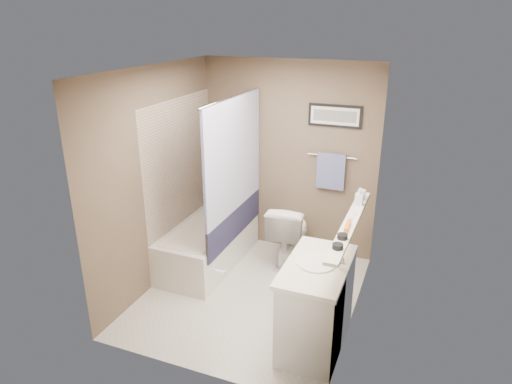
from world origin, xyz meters
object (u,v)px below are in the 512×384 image
at_px(bathtub, 208,244).
at_px(vanity, 316,307).
at_px(candle_bowl_near, 338,246).
at_px(candle_bowl_far, 342,236).
at_px(soap_bottle, 359,196).
at_px(toilet, 289,232).
at_px(glass_jar, 362,195).
at_px(hair_brush_front, 348,226).

height_order(bathtub, vanity, vanity).
relative_size(bathtub, candle_bowl_near, 16.67).
xyz_separation_m(candle_bowl_near, candle_bowl_far, (0.00, 0.19, 0.00)).
distance_m(candle_bowl_near, candle_bowl_far, 0.19).
relative_size(bathtub, soap_bottle, 8.80).
height_order(toilet, candle_bowl_far, candle_bowl_far).
height_order(candle_bowl_near, glass_jar, glass_jar).
distance_m(toilet, candle_bowl_far, 1.80).
distance_m(vanity, hair_brush_front, 0.80).
bearing_deg(toilet, candle_bowl_far, 118.22).
bearing_deg(candle_bowl_near, soap_bottle, 90.00).
xyz_separation_m(toilet, glass_jar, (0.88, -0.43, 0.78)).
distance_m(candle_bowl_far, soap_bottle, 0.80).
height_order(vanity, candle_bowl_near, candle_bowl_near).
height_order(candle_bowl_far, soap_bottle, soap_bottle).
relative_size(bathtub, glass_jar, 15.00).
distance_m(glass_jar, soap_bottle, 0.15).
relative_size(vanity, glass_jar, 9.00).
distance_m(bathtub, vanity, 1.88).
xyz_separation_m(toilet, vanity, (0.70, -1.39, 0.01)).
bearing_deg(glass_jar, candle_bowl_far, -90.00).
bearing_deg(candle_bowl_far, toilet, 122.64).
bearing_deg(hair_brush_front, soap_bottle, 90.00).
xyz_separation_m(candle_bowl_near, glass_jar, (0.00, 1.13, 0.03)).
relative_size(bathtub, hair_brush_front, 6.82).
height_order(glass_jar, soap_bottle, soap_bottle).
bearing_deg(bathtub, candle_bowl_near, -32.14).
relative_size(candle_bowl_near, candle_bowl_far, 1.00).
relative_size(candle_bowl_far, glass_jar, 0.90).
bearing_deg(toilet, hair_brush_front, 122.97).
xyz_separation_m(vanity, candle_bowl_near, (0.19, -0.17, 0.73)).
bearing_deg(hair_brush_front, vanity, -127.78).
height_order(candle_bowl_near, soap_bottle, soap_bottle).
xyz_separation_m(bathtub, soap_bottle, (1.79, -0.17, 0.95)).
xyz_separation_m(candle_bowl_near, hair_brush_front, (0.00, 0.41, 0.00)).
relative_size(candle_bowl_near, hair_brush_front, 0.41).
bearing_deg(hair_brush_front, candle_bowl_near, -90.00).
height_order(bathtub, candle_bowl_far, candle_bowl_far).
xyz_separation_m(candle_bowl_near, soap_bottle, (0.00, 0.99, 0.07)).
distance_m(bathtub, hair_brush_front, 2.13).
distance_m(bathtub, glass_jar, 2.01).
xyz_separation_m(bathtub, toilet, (0.90, 0.41, 0.14)).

